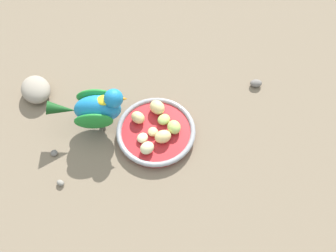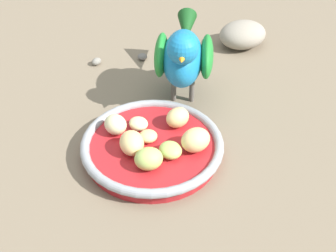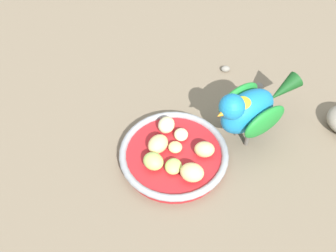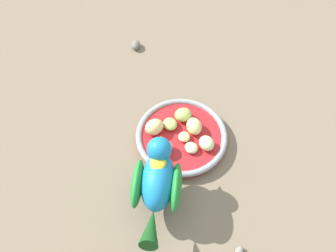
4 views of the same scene
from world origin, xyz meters
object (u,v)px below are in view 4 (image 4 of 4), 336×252
apple_piece_4 (170,124)px  apple_piece_2 (194,126)px  apple_piece_0 (206,144)px  apple_piece_3 (164,148)px  parrot (157,182)px  pebble_1 (239,251)px  pebble_2 (136,45)px  apple_piece_5 (154,127)px  apple_piece_7 (191,148)px  apple_piece_6 (183,115)px  feeding_bowl (181,137)px  apple_piece_1 (183,137)px

apple_piece_4 → apple_piece_2: bearing=12.7°
apple_piece_0 → apple_piece_3: bearing=-150.7°
apple_piece_4 → parrot: size_ratio=0.17×
parrot → pebble_1: parrot is taller
apple_piece_2 → pebble_2: 0.30m
apple_piece_0 → parrot: 0.15m
apple_piece_3 → pebble_1: (0.19, -0.12, -0.03)m
apple_piece_0 → apple_piece_5: (-0.11, -0.00, 0.00)m
apple_piece_5 → apple_piece_7: size_ratio=1.46×
apple_piece_6 → apple_piece_2: bearing=-30.4°
feeding_bowl → apple_piece_3: (-0.02, -0.05, 0.02)m
apple_piece_4 → apple_piece_5: 0.03m
apple_piece_7 → parrot: 0.13m
feeding_bowl → apple_piece_6: bearing=107.5°
apple_piece_5 → pebble_1: size_ratio=2.20×
apple_piece_5 → apple_piece_6: bearing=50.9°
apple_piece_7 → pebble_1: apple_piece_7 is taller
apple_piece_2 → pebble_1: bearing=-51.0°
apple_piece_7 → pebble_1: bearing=-45.5°
apple_piece_1 → apple_piece_6: apple_piece_6 is taller
apple_piece_3 → parrot: bearing=-74.5°
apple_piece_4 → apple_piece_7: (0.06, -0.04, -0.00)m
parrot → pebble_1: 0.19m
apple_piece_0 → apple_piece_5: 0.11m
apple_piece_4 → apple_piece_6: size_ratio=0.88×
apple_piece_5 → apple_piece_6: apple_piece_5 is taller
apple_piece_1 → apple_piece_7: 0.03m
apple_piece_0 → apple_piece_7: 0.03m
apple_piece_2 → feeding_bowl: bearing=-129.6°
apple_piece_1 → apple_piece_3: 0.05m
apple_piece_2 → apple_piece_7: bearing=-75.8°
apple_piece_6 → pebble_1: bearing=-48.4°
feeding_bowl → apple_piece_4: (-0.03, 0.01, 0.01)m
apple_piece_0 → pebble_2: size_ratio=1.10×
parrot → pebble_1: (0.17, -0.03, -0.07)m
apple_piece_2 → pebble_1: (0.16, -0.19, -0.03)m
apple_piece_6 → apple_piece_3: bearing=-92.7°
apple_piece_2 → apple_piece_4: (-0.05, -0.01, -0.01)m
apple_piece_7 → parrot: size_ratio=0.15×
apple_piece_6 → pebble_1: apple_piece_6 is taller
pebble_2 → apple_piece_3: bearing=-53.8°
feeding_bowl → apple_piece_0: 0.06m
pebble_2 → apple_piece_7: bearing=-44.7°
apple_piece_2 → apple_piece_4: apple_piece_2 is taller
feeding_bowl → apple_piece_7: 0.04m
apple_piece_0 → apple_piece_6: size_ratio=0.95×
apple_piece_2 → apple_piece_5: bearing=-155.2°
apple_piece_4 → feeding_bowl: bearing=-20.6°
apple_piece_6 → apple_piece_7: bearing=-56.3°
apple_piece_0 → apple_piece_3: size_ratio=0.97×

